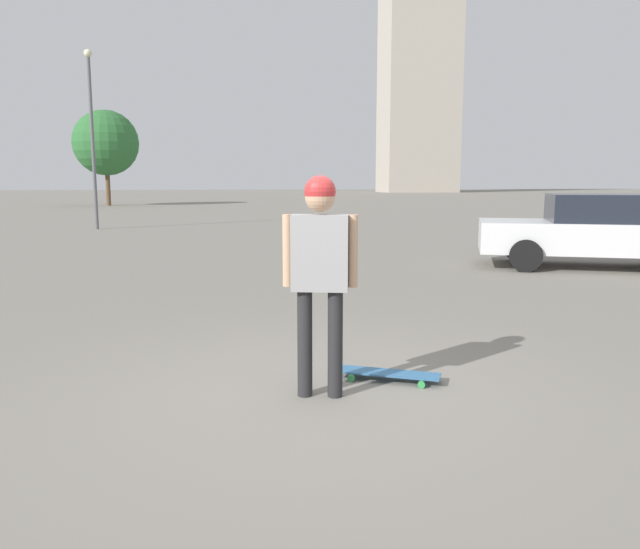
{
  "coord_description": "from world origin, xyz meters",
  "views": [
    {
      "loc": [
        -0.71,
        -4.87,
        1.76
      ],
      "look_at": [
        0.0,
        0.0,
        1.01
      ],
      "focal_mm": 35.0,
      "sensor_mm": 36.0,
      "label": 1
    }
  ],
  "objects": [
    {
      "name": "ground_plane",
      "position": [
        0.0,
        0.0,
        0.0
      ],
      "size": [
        220.0,
        220.0,
        0.0
      ],
      "primitive_type": "plane",
      "color": "gray"
    },
    {
      "name": "person",
      "position": [
        0.0,
        0.0,
        1.14
      ],
      "size": [
        0.59,
        0.3,
        1.8
      ],
      "rotation": [
        0.0,
        0.0,
        -0.23
      ],
      "color": "#262628",
      "rests_on": "ground_plane"
    },
    {
      "name": "skateboard",
      "position": [
        0.66,
        0.3,
        0.06
      ],
      "size": [
        0.92,
        0.58,
        0.08
      ],
      "rotation": [
        0.0,
        0.0,
        2.71
      ],
      "color": "#336693",
      "rests_on": "ground_plane"
    },
    {
      "name": "car_parked_near",
      "position": [
        6.57,
        6.66,
        0.76
      ],
      "size": [
        4.81,
        3.24,
        1.48
      ],
      "rotation": [
        0.0,
        0.0,
        2.78
      ],
      "color": "silver",
      "rests_on": "ground_plane"
    },
    {
      "name": "building_block_distant",
      "position": [
        26.36,
        83.62,
        17.53
      ],
      "size": [
        10.24,
        8.08,
        35.05
      ],
      "color": "#B2A899",
      "rests_on": "ground_plane"
    },
    {
      "name": "tree_distant",
      "position": [
        -8.94,
        40.19,
        4.26
      ],
      "size": [
        4.42,
        4.42,
        6.47
      ],
      "color": "brown",
      "rests_on": "ground_plane"
    },
    {
      "name": "lamp_post",
      "position": [
        -5.43,
        18.54,
        3.62
      ],
      "size": [
        0.28,
        0.28,
        6.24
      ],
      "color": "#59595E",
      "rests_on": "ground_plane"
    }
  ]
}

